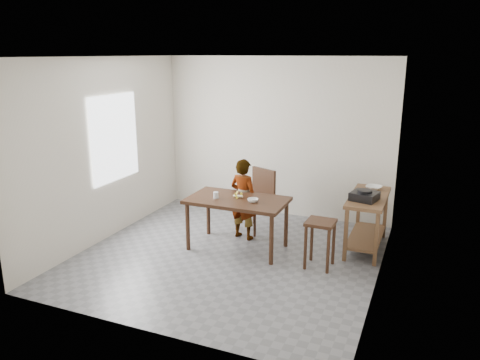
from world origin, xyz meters
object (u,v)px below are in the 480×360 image
at_px(dining_chair, 254,201).
at_px(child, 243,199).
at_px(dining_table, 237,224).
at_px(prep_counter, 367,222).
at_px(stool, 320,244).

bearing_deg(dining_chair, child, -72.77).
bearing_deg(dining_table, dining_chair, 92.45).
bearing_deg(child, dining_table, 112.20).
bearing_deg(dining_table, child, 99.76).
distance_m(dining_table, prep_counter, 1.86).
xyz_separation_m(dining_table, dining_chair, (-0.03, 0.77, 0.11)).
relative_size(prep_counter, child, 0.97).
bearing_deg(dining_chair, prep_counter, 20.27).
xyz_separation_m(prep_counter, stool, (-0.48, -0.85, -0.08)).
bearing_deg(stool, dining_table, 173.17).
bearing_deg(stool, dining_chair, 144.04).
distance_m(dining_table, dining_chair, 0.78).
height_order(dining_table, child, child).
height_order(prep_counter, dining_chair, dining_chair).
xyz_separation_m(dining_table, child, (-0.07, 0.40, 0.24)).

